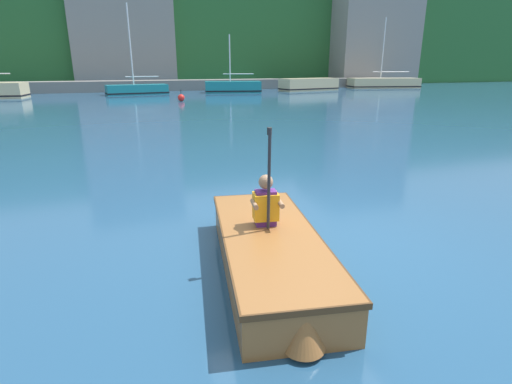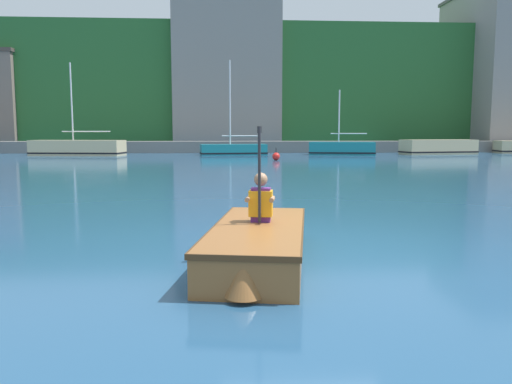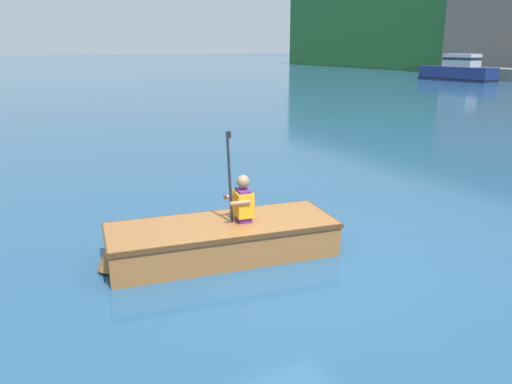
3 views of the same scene
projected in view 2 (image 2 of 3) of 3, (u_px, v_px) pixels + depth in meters
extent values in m
plane|color=navy|center=(314.00, 251.00, 6.60)|extent=(300.00, 300.00, 0.00)
cube|color=#28602D|center=(236.00, 95.00, 53.64)|extent=(120.00, 20.00, 11.31)
cube|color=gray|center=(227.00, 77.00, 46.87)|extent=(9.46, 8.67, 13.65)
cube|color=#4F4C49|center=(227.00, 0.00, 46.05)|extent=(9.76, 8.97, 0.30)
cube|color=gray|center=(512.00, 73.00, 47.26)|extent=(9.73, 11.31, 14.51)
cube|color=slate|center=(240.00, 147.00, 40.19)|extent=(51.18, 2.40, 0.90)
cube|color=#CCB789|center=(78.00, 148.00, 34.66)|extent=(6.47, 2.85, 1.06)
cube|color=black|center=(78.00, 153.00, 34.70)|extent=(6.52, 2.89, 0.10)
cylinder|color=silver|center=(72.00, 102.00, 34.31)|extent=(0.10, 0.10, 5.28)
cylinder|color=silver|center=(86.00, 131.00, 34.48)|extent=(3.42, 0.54, 0.07)
cube|color=#197A84|center=(342.00, 148.00, 35.60)|extent=(4.83, 2.49, 0.92)
cube|color=black|center=(342.00, 153.00, 35.63)|extent=(4.88, 2.54, 0.10)
cylinder|color=silver|center=(339.00, 116.00, 35.36)|extent=(0.10, 0.10, 3.66)
cylinder|color=silver|center=(349.00, 134.00, 35.40)|extent=(2.49, 0.60, 0.07)
cube|color=#197A84|center=(234.00, 150.00, 35.52)|extent=(4.82, 2.09, 0.76)
cube|color=black|center=(234.00, 153.00, 35.55)|extent=(4.86, 2.13, 0.10)
cylinder|color=silver|center=(230.00, 103.00, 35.08)|extent=(0.10, 0.10, 5.86)
cylinder|color=silver|center=(240.00, 136.00, 35.50)|extent=(2.55, 0.44, 0.07)
cube|color=#CCB789|center=(438.00, 147.00, 36.56)|extent=(5.67, 2.83, 1.07)
cube|color=black|center=(438.00, 152.00, 36.60)|extent=(5.72, 2.87, 0.10)
cube|color=#935B2D|center=(258.00, 244.00, 6.01)|extent=(1.50, 3.04, 0.45)
cube|color=#513219|center=(258.00, 228.00, 5.99)|extent=(1.55, 3.08, 0.06)
cube|color=#513219|center=(258.00, 229.00, 5.99)|extent=(1.25, 2.60, 0.02)
cone|color=#935B2D|center=(244.00, 275.00, 4.63)|extent=(0.42, 0.42, 0.41)
cube|color=#935B2D|center=(260.00, 227.00, 6.20)|extent=(1.00, 0.32, 0.03)
cube|color=#592672|center=(261.00, 205.00, 6.24)|extent=(0.26, 0.20, 0.43)
cube|color=orange|center=(261.00, 203.00, 6.24)|extent=(0.32, 0.25, 0.32)
sphere|color=#997051|center=(261.00, 179.00, 6.21)|extent=(0.17, 0.17, 0.17)
cylinder|color=#997051|center=(248.00, 199.00, 6.16)|extent=(0.10, 0.27, 0.06)
cylinder|color=#997051|center=(272.00, 199.00, 6.13)|extent=(0.10, 0.27, 0.06)
cylinder|color=#232328|center=(259.00, 175.00, 6.02)|extent=(0.05, 0.09, 1.17)
cylinder|color=black|center=(259.00, 130.00, 5.96)|extent=(0.05, 0.05, 0.08)
sphere|color=red|center=(276.00, 156.00, 28.61)|extent=(0.44, 0.44, 0.44)
cylinder|color=black|center=(276.00, 150.00, 28.56)|extent=(0.04, 0.04, 0.28)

